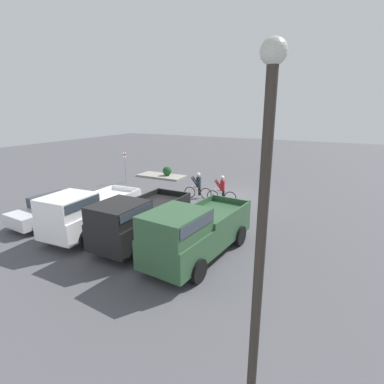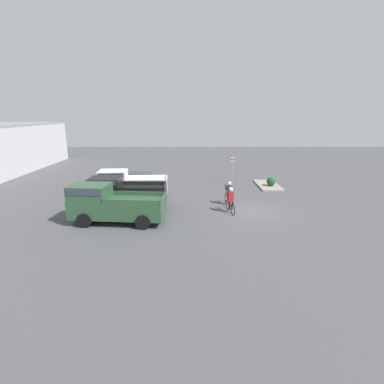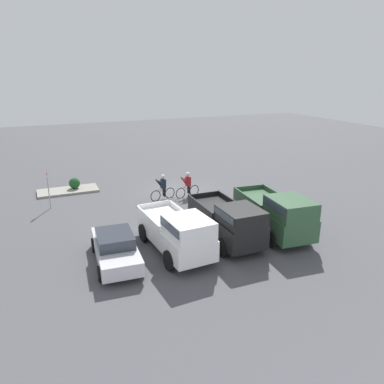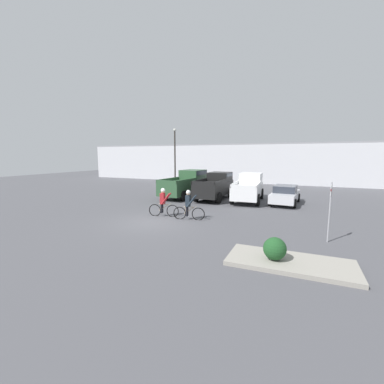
{
  "view_description": "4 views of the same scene",
  "coord_description": "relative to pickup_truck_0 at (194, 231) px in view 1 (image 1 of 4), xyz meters",
  "views": [
    {
      "loc": [
        -6.86,
        18.34,
        5.75
      ],
      "look_at": [
        0.65,
        3.93,
        1.2
      ],
      "focal_mm": 28.0,
      "sensor_mm": 36.0,
      "label": 1
    },
    {
      "loc": [
        -19.24,
        4.03,
        6.45
      ],
      "look_at": [
        0.65,
        3.93,
        1.2
      ],
      "focal_mm": 28.0,
      "sensor_mm": 36.0,
      "label": 2
    },
    {
      "loc": [
        9.2,
        23.72,
        8.21
      ],
      "look_at": [
        0.65,
        3.93,
        1.2
      ],
      "focal_mm": 35.0,
      "sensor_mm": 36.0,
      "label": 3
    },
    {
      "loc": [
        7.48,
        -11.91,
        3.67
      ],
      "look_at": [
        0.65,
        3.93,
        1.2
      ],
      "focal_mm": 24.0,
      "sensor_mm": 36.0,
      "label": 4
    }
  ],
  "objects": [
    {
      "name": "cyclist_0",
      "position": [
        3.6,
        -7.6,
        -0.33
      ],
      "size": [
        1.82,
        0.54,
        1.75
      ],
      "color": "black",
      "rests_on": "ground_plane"
    },
    {
      "name": "fire_lane_sign",
      "position": [
        10.62,
        -8.78,
        0.34
      ],
      "size": [
        0.08,
        0.3,
        2.57
      ],
      "color": "#9E9EA3",
      "rests_on": "ground_plane"
    },
    {
      "name": "sedan_0",
      "position": [
        8.36,
        -0.29,
        -0.49
      ],
      "size": [
        2.12,
        4.46,
        1.42
      ],
      "color": "silver",
      "rests_on": "ground_plane"
    },
    {
      "name": "curb_island",
      "position": [
        9.27,
        -11.88,
        -1.13
      ],
      "size": [
        4.13,
        1.87,
        0.15
      ],
      "primitive_type": "cube",
      "color": "gray",
      "rests_on": "ground_plane"
    },
    {
      "name": "ground_plane",
      "position": [
        2.0,
        -8.84,
        -1.21
      ],
      "size": [
        80.0,
        80.0,
        0.0
      ],
      "primitive_type": "plane",
      "color": "#4C4C51"
    },
    {
      "name": "lamppost",
      "position": [
        -3.85,
        5.29,
        2.7
      ],
      "size": [
        0.36,
        0.36,
        6.64
      ],
      "color": "#2D2823",
      "rests_on": "ground_plane"
    },
    {
      "name": "pickup_truck_2",
      "position": [
        5.53,
        0.08,
        -0.06
      ],
      "size": [
        2.38,
        5.34,
        2.18
      ],
      "color": "white",
      "rests_on": "ground_plane"
    },
    {
      "name": "shrub",
      "position": [
        8.76,
        -12.0,
        -0.67
      ],
      "size": [
        0.77,
        0.77,
        0.77
      ],
      "color": "#1E4C23",
      "rests_on": "curb_island"
    },
    {
      "name": "pickup_truck_0",
      "position": [
        0.0,
        0.0,
        0.0
      ],
      "size": [
        2.57,
        5.74,
        2.33
      ],
      "color": "#2D5133",
      "rests_on": "ground_plane"
    },
    {
      "name": "cyclist_1",
      "position": [
        1.86,
        -7.47,
        -0.33
      ],
      "size": [
        1.85,
        0.54,
        1.75
      ],
      "color": "black",
      "rests_on": "ground_plane"
    },
    {
      "name": "pickup_truck_1",
      "position": [
        2.76,
        -0.15,
        -0.05
      ],
      "size": [
        2.18,
        5.17,
        2.19
      ],
      "color": "black",
      "rests_on": "ground_plane"
    }
  ]
}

